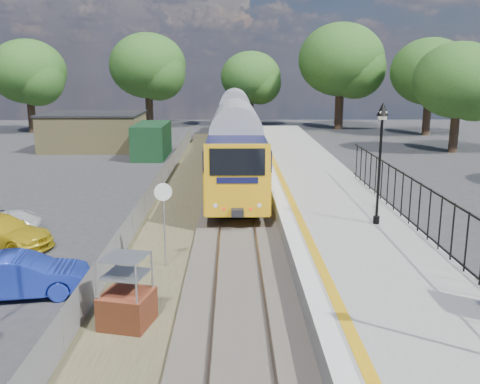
{
  "coord_description": "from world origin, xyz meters",
  "views": [
    {
      "loc": [
        -0.18,
        -13.58,
        6.63
      ],
      "look_at": [
        0.1,
        6.69,
        2.0
      ],
      "focal_mm": 40.0,
      "sensor_mm": 36.0,
      "label": 1
    }
  ],
  "objects_px": {
    "speed_sign": "(164,210)",
    "car_blue": "(21,276)",
    "victorian_lamp_north": "(381,135)",
    "brick_plinth": "(126,293)",
    "train": "(235,127)"
  },
  "relations": [
    {
      "from": "victorian_lamp_north",
      "to": "train",
      "type": "height_order",
      "value": "victorian_lamp_north"
    },
    {
      "from": "speed_sign",
      "to": "car_blue",
      "type": "bearing_deg",
      "value": -165.46
    },
    {
      "from": "train",
      "to": "brick_plinth",
      "type": "distance_m",
      "value": 28.76
    },
    {
      "from": "victorian_lamp_north",
      "to": "brick_plinth",
      "type": "relative_size",
      "value": 2.32
    },
    {
      "from": "speed_sign",
      "to": "car_blue",
      "type": "xyz_separation_m",
      "value": [
        -4.01,
        -2.28,
        -1.4
      ]
    },
    {
      "from": "victorian_lamp_north",
      "to": "speed_sign",
      "type": "xyz_separation_m",
      "value": [
        -7.8,
        -2.26,
        -2.24
      ]
    },
    {
      "from": "victorian_lamp_north",
      "to": "speed_sign",
      "type": "distance_m",
      "value": 8.43
    },
    {
      "from": "victorian_lamp_north",
      "to": "brick_plinth",
      "type": "distance_m",
      "value": 11.06
    },
    {
      "from": "victorian_lamp_north",
      "to": "brick_plinth",
      "type": "height_order",
      "value": "victorian_lamp_north"
    },
    {
      "from": "victorian_lamp_north",
      "to": "car_blue",
      "type": "relative_size",
      "value": 1.16
    },
    {
      "from": "car_blue",
      "to": "brick_plinth",
      "type": "bearing_deg",
      "value": -128.72
    },
    {
      "from": "brick_plinth",
      "to": "victorian_lamp_north",
      "type": "bearing_deg",
      "value": 38.29
    },
    {
      "from": "brick_plinth",
      "to": "car_blue",
      "type": "bearing_deg",
      "value": 150.72
    },
    {
      "from": "speed_sign",
      "to": "train",
      "type": "bearing_deg",
      "value": 68.99
    },
    {
      "from": "speed_sign",
      "to": "car_blue",
      "type": "distance_m",
      "value": 4.82
    }
  ]
}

